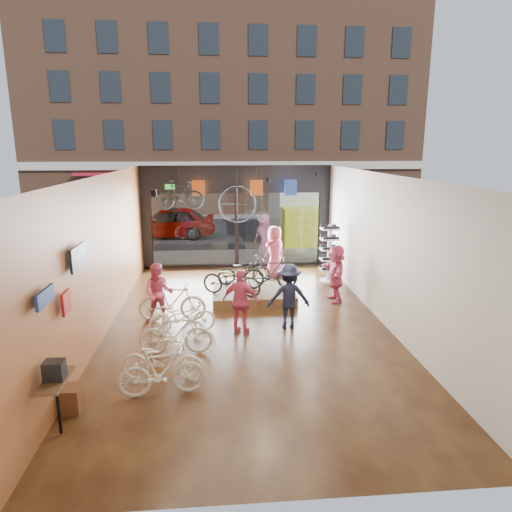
{
  "coord_description": "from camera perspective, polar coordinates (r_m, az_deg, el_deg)",
  "views": [
    {
      "loc": [
        -0.73,
        -10.92,
        4.44
      ],
      "look_at": [
        0.34,
        1.4,
        1.49
      ],
      "focal_mm": 32.0,
      "sensor_mm": 36.0,
      "label": 1
    }
  ],
  "objects": [
    {
      "name": "wall_back",
      "position": [
        5.57,
        3.25,
        -13.74
      ],
      "size": [
        7.0,
        0.04,
        3.8
      ],
      "primitive_type": "cube",
      "color": "beige",
      "rests_on": "ground"
    },
    {
      "name": "display_bike_mid",
      "position": [
        13.59,
        1.83,
        -2.12
      ],
      "size": [
        1.66,
        0.49,
        0.99
      ],
      "primitive_type": "imported",
      "rotation": [
        0.0,
        0.0,
        1.59
      ],
      "color": "black",
      "rests_on": "display_platform"
    },
    {
      "name": "opposite_building",
      "position": [
        32.53,
        -3.84,
        17.92
      ],
      "size": [
        26.0,
        5.0,
        14.0
      ],
      "primitive_type": "cube",
      "color": "brown",
      "rests_on": "ground"
    },
    {
      "name": "sidewalk_far",
      "position": [
        30.25,
        -3.53,
        5.08
      ],
      "size": [
        30.0,
        2.0,
        0.12
      ],
      "primitive_type": "cube",
      "color": "slate",
      "rests_on": "ground"
    },
    {
      "name": "floor_bike_2",
      "position": [
        9.23,
        -11.61,
        -12.62
      ],
      "size": [
        1.71,
        0.8,
        0.86
      ],
      "primitive_type": "imported",
      "rotation": [
        0.0,
        0.0,
        1.43
      ],
      "color": "beige",
      "rests_on": "ground_plane"
    },
    {
      "name": "jersey_right",
      "position": [
        16.39,
        4.35,
        8.53
      ],
      "size": [
        0.45,
        0.03,
        0.55
      ],
      "primitive_type": "cube",
      "color": "#1E3F99",
      "rests_on": "ceiling"
    },
    {
      "name": "customer_5",
      "position": [
        13.57,
        9.93,
        -2.12
      ],
      "size": [
        0.53,
        1.58,
        1.7
      ],
      "primitive_type": "imported",
      "rotation": [
        0.0,
        0.0,
        4.73
      ],
      "color": "#CC4C72",
      "rests_on": "ground_plane"
    },
    {
      "name": "jersey_mid",
      "position": [
        16.24,
        0.06,
        8.52
      ],
      "size": [
        0.45,
        0.03,
        0.55
      ],
      "primitive_type": "cube",
      "color": "#CC5919",
      "rests_on": "ceiling"
    },
    {
      "name": "street_car",
      "position": [
        23.33,
        -10.86,
        4.18
      ],
      "size": [
        4.61,
        1.85,
        1.57
      ],
      "primitive_type": "imported",
      "rotation": [
        0.0,
        0.0,
        -1.57
      ],
      "color": "gray",
      "rests_on": "street_road"
    },
    {
      "name": "ceiling",
      "position": [
        10.96,
        -1.13,
        10.19
      ],
      "size": [
        7.0,
        12.0,
        0.04
      ],
      "primitive_type": "cube",
      "color": "black",
      "rests_on": "ground"
    },
    {
      "name": "customer_4",
      "position": [
        15.86,
        2.34,
        0.54
      ],
      "size": [
        1.05,
        0.94,
        1.81
      ],
      "primitive_type": "imported",
      "rotation": [
        0.0,
        0.0,
        3.67
      ],
      "color": "#CC4C72",
      "rests_on": "ground_plane"
    },
    {
      "name": "display_platform",
      "position": [
        13.66,
        -0.34,
        -4.86
      ],
      "size": [
        2.4,
        1.8,
        0.3
      ],
      "primitive_type": "cube",
      "color": "#563521",
      "rests_on": "ground_plane"
    },
    {
      "name": "customer_2",
      "position": [
        11.05,
        -1.85,
        -5.7
      ],
      "size": [
        1.04,
        0.76,
        1.64
      ],
      "primitive_type": "imported",
      "rotation": [
        0.0,
        0.0,
        2.72
      ],
      "color": "#CC4C72",
      "rests_on": "ground_plane"
    },
    {
      "name": "ground_plane",
      "position": [
        11.82,
        -1.05,
        -8.74
      ],
      "size": [
        7.0,
        12.0,
        0.04
      ],
      "primitive_type": "cube",
      "color": "black",
      "rests_on": "ground"
    },
    {
      "name": "floor_bike_3",
      "position": [
        10.25,
        -10.01,
        -9.51
      ],
      "size": [
        1.61,
        0.48,
        0.96
      ],
      "primitive_type": "imported",
      "rotation": [
        0.0,
        0.0,
        1.55
      ],
      "color": "beige",
      "rests_on": "ground_plane"
    },
    {
      "name": "penny_farthing",
      "position": [
        15.78,
        -1.36,
        6.37
      ],
      "size": [
        1.61,
        0.06,
        1.29
      ],
      "primitive_type": null,
      "color": "black",
      "rests_on": "ceiling"
    },
    {
      "name": "display_bike_right",
      "position": [
        14.06,
        -1.52,
        -1.86
      ],
      "size": [
        1.71,
        0.79,
        0.86
      ],
      "primitive_type": "imported",
      "rotation": [
        0.0,
        0.0,
        1.71
      ],
      "color": "black",
      "rests_on": "display_platform"
    },
    {
      "name": "floor_bike_4",
      "position": [
        11.34,
        -9.21,
        -7.49
      ],
      "size": [
        1.69,
        0.85,
        0.85
      ],
      "primitive_type": "imported",
      "rotation": [
        0.0,
        0.0,
        1.75
      ],
      "color": "beige",
      "rests_on": "ground_plane"
    },
    {
      "name": "wall_merch",
      "position": [
        8.48,
        -23.07,
        -9.44
      ],
      "size": [
        0.4,
        2.4,
        2.6
      ],
      "primitive_type": null,
      "color": "navy",
      "rests_on": "wall_left"
    },
    {
      "name": "floor_bike_5",
      "position": [
        12.11,
        -10.45,
        -5.65
      ],
      "size": [
        1.77,
        0.54,
        1.06
      ],
      "primitive_type": "imported",
      "rotation": [
        0.0,
        0.0,
        1.54
      ],
      "color": "beige",
      "rests_on": "ground_plane"
    },
    {
      "name": "jersey_left",
      "position": [
        16.19,
        -7.21,
        8.4
      ],
      "size": [
        0.45,
        0.03,
        0.55
      ],
      "primitive_type": "cube",
      "color": "#CC5919",
      "rests_on": "ceiling"
    },
    {
      "name": "sunglasses_rack",
      "position": [
        15.29,
        9.12,
        0.22
      ],
      "size": [
        0.65,
        0.56,
        1.98
      ],
      "primitive_type": null,
      "rotation": [
        0.0,
        0.0,
        0.15
      ],
      "color": "white",
      "rests_on": "ground_plane"
    },
    {
      "name": "display_bike_left",
      "position": [
        13.04,
        -3.06,
        -2.95
      ],
      "size": [
        1.87,
        1.29,
        0.93
      ],
      "primitive_type": "imported",
      "rotation": [
        0.0,
        0.0,
        1.15
      ],
      "color": "black",
      "rests_on": "display_platform"
    },
    {
      "name": "customer_3",
      "position": [
        11.43,
        4.1,
        -5.04
      ],
      "size": [
        1.09,
        0.65,
        1.65
      ],
      "primitive_type": "imported",
      "rotation": [
        0.0,
        0.0,
        3.1
      ],
      "color": "#161C33",
      "rests_on": "ground_plane"
    },
    {
      "name": "wall_right",
      "position": [
        11.99,
        15.94,
        0.68
      ],
      "size": [
        0.04,
        12.0,
        3.8
      ],
      "primitive_type": "cube",
      "color": "beige",
      "rests_on": "ground"
    },
    {
      "name": "storefront",
      "position": [
        17.12,
        -2.46,
        4.89
      ],
      "size": [
        7.0,
        0.26,
        3.8
      ],
      "primitive_type": null,
      "color": "black",
      "rests_on": "ground"
    },
    {
      "name": "wall_left",
      "position": [
        11.55,
        -18.79,
        0.0
      ],
      "size": [
        0.04,
        12.0,
        3.8
      ],
      "primitive_type": "cube",
      "color": "#A25A34",
      "rests_on": "ground"
    },
    {
      "name": "box_truck",
      "position": [
        22.5,
        5.32,
        5.36
      ],
      "size": [
        2.2,
        6.61,
        2.61
      ],
      "primitive_type": null,
      "color": "silver",
      "rests_on": "street_road"
    },
    {
      "name": "street_road",
      "position": [
        26.31,
        -3.3,
        3.67
      ],
      "size": [
        30.0,
        18.0,
        0.02
      ],
      "primitive_type": "cube",
      "color": "black",
      "rests_on": "ground"
    },
    {
      "name": "hung_bike",
      "position": [
        15.24,
        -9.54,
        7.55
      ],
      "size": [
        1.63,
        0.66,
        0.95
      ],
      "primitive_type": "imported",
      "rotation": [
        0.0,
        0.0,
        1.71
      ],
      "color": "black",
      "rests_on": "ceiling"
    },
    {
      "name": "exit_sign",
      "position": [
        16.94,
        -10.71,
        8.5
      ],
      "size": [
        0.35,
        0.06,
        0.18
      ],
      "primitive_type": "cube",
      "color": "#198C26",
      "rests_on": "storefront"
    },
    {
      "name": "sidewalk_near",
      "position": [
        18.66,
        -2.57,
        -0.16
      ],
      "size": [
        30.0,
        2.4,
        0.12
      ],
      "primitive_type": "cube",
      "color": "slate",
      "rests_on": "ground"
    },
    {
      "name": "customer_1",
      "position": [
        11.98,
        -12.06,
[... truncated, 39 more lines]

